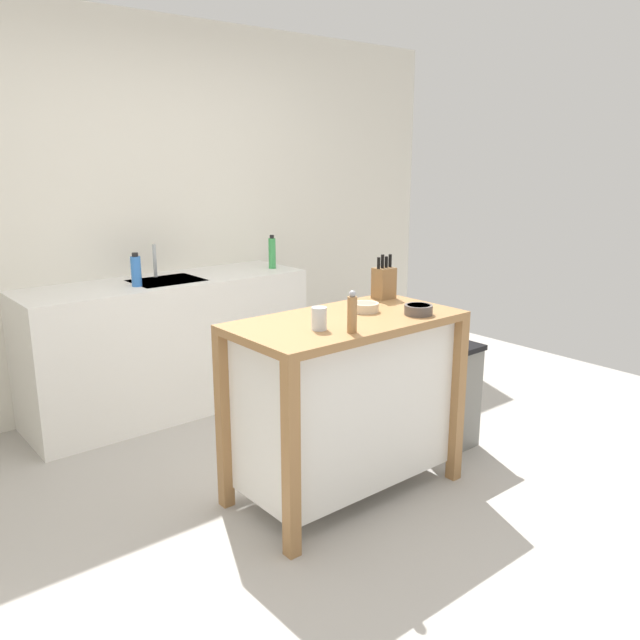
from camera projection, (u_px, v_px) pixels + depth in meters
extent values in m
plane|color=#ADA8A0|center=(337.00, 503.00, 3.22)|extent=(6.24, 6.24, 0.00)
cube|color=silver|center=(145.00, 215.00, 4.42)|extent=(5.24, 0.10, 2.60)
cube|color=#9E7042|center=(346.00, 322.00, 3.12)|extent=(1.15, 0.60, 0.04)
cube|color=white|center=(345.00, 402.00, 3.22)|extent=(1.05, 0.50, 0.79)
cube|color=#9E7042|center=(291.00, 462.00, 2.70)|extent=(0.06, 0.06, 0.89)
cube|color=#9E7042|center=(457.00, 401.00, 3.37)|extent=(0.06, 0.06, 0.89)
cube|color=#9E7042|center=(224.00, 422.00, 3.10)|extent=(0.06, 0.06, 0.89)
cube|color=#9E7042|center=(384.00, 375.00, 3.78)|extent=(0.06, 0.06, 0.89)
cube|color=olive|center=(384.00, 283.00, 3.53)|extent=(0.11, 0.09, 0.17)
cylinder|color=black|center=(379.00, 263.00, 3.47)|extent=(0.02, 0.02, 0.06)
cylinder|color=black|center=(383.00, 261.00, 3.49)|extent=(0.02, 0.02, 0.07)
cylinder|color=black|center=(386.00, 262.00, 3.51)|extent=(0.02, 0.02, 0.06)
cylinder|color=black|center=(390.00, 261.00, 3.52)|extent=(0.02, 0.02, 0.07)
cylinder|color=#564C47|center=(418.00, 310.00, 3.18)|extent=(0.14, 0.14, 0.05)
cylinder|color=#342D2A|center=(419.00, 305.00, 3.17)|extent=(0.12, 0.12, 0.01)
cylinder|color=beige|center=(365.00, 307.00, 3.24)|extent=(0.14, 0.14, 0.05)
cylinder|color=gray|center=(365.00, 303.00, 3.23)|extent=(0.11, 0.11, 0.01)
cylinder|color=silver|center=(319.00, 319.00, 2.89)|extent=(0.07, 0.07, 0.10)
cylinder|color=#9E7042|center=(352.00, 315.00, 2.84)|extent=(0.04, 0.04, 0.16)
sphere|color=#99999E|center=(352.00, 294.00, 2.82)|extent=(0.03, 0.03, 0.03)
cube|color=slate|center=(446.00, 399.00, 3.79)|extent=(0.34, 0.26, 0.60)
cube|color=black|center=(449.00, 348.00, 3.71)|extent=(0.36, 0.28, 0.03)
cube|color=white|center=(169.00, 345.00, 4.34)|extent=(1.89, 0.60, 0.90)
cube|color=silver|center=(167.00, 283.00, 4.22)|extent=(0.44, 0.36, 0.03)
cylinder|color=#B7BCC1|center=(155.00, 261.00, 4.31)|extent=(0.02, 0.02, 0.22)
cylinder|color=green|center=(272.00, 253.00, 4.64)|extent=(0.05, 0.05, 0.22)
cylinder|color=black|center=(272.00, 237.00, 4.61)|extent=(0.03, 0.03, 0.02)
cylinder|color=blue|center=(136.00, 271.00, 4.00)|extent=(0.06, 0.06, 0.19)
cylinder|color=black|center=(135.00, 255.00, 3.97)|extent=(0.04, 0.04, 0.02)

